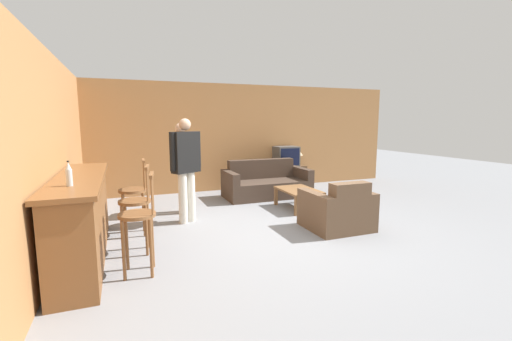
{
  "coord_description": "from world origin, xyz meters",
  "views": [
    {
      "loc": [
        -2.36,
        -4.68,
        1.72
      ],
      "look_at": [
        -0.19,
        0.83,
        0.85
      ],
      "focal_mm": 24.0,
      "sensor_mm": 36.0,
      "label": 1
    }
  ],
  "objects_px": {
    "coffee_table": "(299,192)",
    "person_by_counter": "(186,165)",
    "bar_chair_near": "(139,222)",
    "book_on_table": "(305,190)",
    "couch_far": "(266,184)",
    "tv": "(286,156)",
    "armchair_near": "(338,211)",
    "bar_chair_far": "(134,195)",
    "table_lamp": "(297,152)",
    "bottle": "(69,175)",
    "tv_unit": "(286,177)",
    "person_by_window": "(181,162)",
    "bar_chair_mid": "(136,207)"
  },
  "relations": [
    {
      "from": "coffee_table",
      "to": "person_by_counter",
      "type": "distance_m",
      "value": 2.29
    },
    {
      "from": "bar_chair_near",
      "to": "book_on_table",
      "type": "bearing_deg",
      "value": 29.06
    },
    {
      "from": "couch_far",
      "to": "coffee_table",
      "type": "relative_size",
      "value": 1.99
    },
    {
      "from": "person_by_counter",
      "to": "tv",
      "type": "bearing_deg",
      "value": 36.15
    },
    {
      "from": "bar_chair_near",
      "to": "person_by_counter",
      "type": "height_order",
      "value": "person_by_counter"
    },
    {
      "from": "armchair_near",
      "to": "book_on_table",
      "type": "height_order",
      "value": "armchair_near"
    },
    {
      "from": "bar_chair_far",
      "to": "tv",
      "type": "bearing_deg",
      "value": 33.4
    },
    {
      "from": "bar_chair_near",
      "to": "tv",
      "type": "bearing_deg",
      "value": 46.15
    },
    {
      "from": "table_lamp",
      "to": "coffee_table",
      "type": "bearing_deg",
      "value": -117.57
    },
    {
      "from": "bar_chair_near",
      "to": "bottle",
      "type": "bearing_deg",
      "value": 177.78
    },
    {
      "from": "coffee_table",
      "to": "bottle",
      "type": "height_order",
      "value": "bottle"
    },
    {
      "from": "couch_far",
      "to": "bar_chair_far",
      "type": "bearing_deg",
      "value": -149.42
    },
    {
      "from": "bar_chair_far",
      "to": "tv_unit",
      "type": "distance_m",
      "value": 4.54
    },
    {
      "from": "bar_chair_far",
      "to": "tv_unit",
      "type": "relative_size",
      "value": 1.17
    },
    {
      "from": "bottle",
      "to": "person_by_window",
      "type": "distance_m",
      "value": 2.87
    },
    {
      "from": "coffee_table",
      "to": "tv_unit",
      "type": "relative_size",
      "value": 0.98
    },
    {
      "from": "bottle",
      "to": "person_by_counter",
      "type": "relative_size",
      "value": 0.15
    },
    {
      "from": "coffee_table",
      "to": "person_by_counter",
      "type": "height_order",
      "value": "person_by_counter"
    },
    {
      "from": "couch_far",
      "to": "coffee_table",
      "type": "distance_m",
      "value": 1.26
    },
    {
      "from": "bar_chair_mid",
      "to": "tv",
      "type": "relative_size",
      "value": 1.97
    },
    {
      "from": "tv",
      "to": "bar_chair_near",
      "type": "bearing_deg",
      "value": -133.85
    },
    {
      "from": "coffee_table",
      "to": "table_lamp",
      "type": "height_order",
      "value": "table_lamp"
    },
    {
      "from": "armchair_near",
      "to": "person_by_window",
      "type": "bearing_deg",
      "value": 138.25
    },
    {
      "from": "bar_chair_far",
      "to": "person_by_counter",
      "type": "xyz_separation_m",
      "value": [
        0.85,
        0.35,
        0.38
      ]
    },
    {
      "from": "book_on_table",
      "to": "armchair_near",
      "type": "bearing_deg",
      "value": -93.38
    },
    {
      "from": "bar_chair_mid",
      "to": "bottle",
      "type": "relative_size",
      "value": 4.35
    },
    {
      "from": "tv",
      "to": "coffee_table",
      "type": "bearing_deg",
      "value": -109.93
    },
    {
      "from": "tv_unit",
      "to": "table_lamp",
      "type": "distance_m",
      "value": 0.71
    },
    {
      "from": "tv_unit",
      "to": "person_by_counter",
      "type": "bearing_deg",
      "value": -143.81
    },
    {
      "from": "tv_unit",
      "to": "bar_chair_far",
      "type": "bearing_deg",
      "value": -146.57
    },
    {
      "from": "tv",
      "to": "book_on_table",
      "type": "bearing_deg",
      "value": -107.5
    },
    {
      "from": "bar_chair_mid",
      "to": "table_lamp",
      "type": "distance_m",
      "value": 5.26
    },
    {
      "from": "armchair_near",
      "to": "person_by_counter",
      "type": "xyz_separation_m",
      "value": [
        -2.16,
        1.26,
        0.7
      ]
    },
    {
      "from": "tv",
      "to": "book_on_table",
      "type": "height_order",
      "value": "tv"
    },
    {
      "from": "tv_unit",
      "to": "table_lamp",
      "type": "relative_size",
      "value": 2.07
    },
    {
      "from": "coffee_table",
      "to": "tv_unit",
      "type": "distance_m",
      "value": 2.17
    },
    {
      "from": "bar_chair_near",
      "to": "bar_chair_far",
      "type": "relative_size",
      "value": 1.0
    },
    {
      "from": "bar_chair_near",
      "to": "bottle",
      "type": "distance_m",
      "value": 0.86
    },
    {
      "from": "couch_far",
      "to": "tv",
      "type": "xyz_separation_m",
      "value": [
        0.9,
        0.79,
        0.53
      ]
    },
    {
      "from": "bar_chair_far",
      "to": "bottle",
      "type": "height_order",
      "value": "bottle"
    },
    {
      "from": "bar_chair_mid",
      "to": "tv",
      "type": "height_order",
      "value": "bar_chair_mid"
    },
    {
      "from": "table_lamp",
      "to": "tv_unit",
      "type": "bearing_deg",
      "value": 180.0
    },
    {
      "from": "tv",
      "to": "bottle",
      "type": "bearing_deg",
      "value": -138.58
    },
    {
      "from": "armchair_near",
      "to": "bar_chair_far",
      "type": "bearing_deg",
      "value": 163.29
    },
    {
      "from": "coffee_table",
      "to": "bar_chair_mid",
      "type": "bearing_deg",
      "value": -158.15
    },
    {
      "from": "armchair_near",
      "to": "person_by_window",
      "type": "height_order",
      "value": "person_by_window"
    },
    {
      "from": "bar_chair_near",
      "to": "bar_chair_mid",
      "type": "xyz_separation_m",
      "value": [
        -0.0,
        0.68,
        0.0
      ]
    },
    {
      "from": "tv_unit",
      "to": "bottle",
      "type": "height_order",
      "value": "bottle"
    },
    {
      "from": "bar_chair_mid",
      "to": "tv_unit",
      "type": "bearing_deg",
      "value": 40.77
    },
    {
      "from": "couch_far",
      "to": "coffee_table",
      "type": "xyz_separation_m",
      "value": [
        0.16,
        -1.25,
        0.05
      ]
    }
  ]
}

